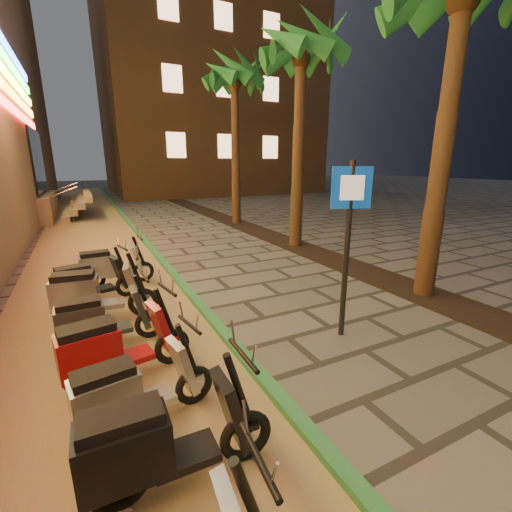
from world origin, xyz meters
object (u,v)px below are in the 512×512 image
scooter_6 (112,348)px  scooter_8 (92,294)px  scooter_7 (99,320)px  scooter_5 (130,392)px  scooter_4 (158,444)px  scooter_10 (108,266)px  pedestrian_sign (349,227)px  scooter_9 (88,282)px

scooter_6 → scooter_8: (-0.15, 2.04, 0.03)m
scooter_8 → scooter_7: bearing=-78.4°
scooter_5 → scooter_8: 2.97m
scooter_4 → scooter_10: (0.02, 5.61, -0.02)m
scooter_6 → scooter_10: 3.83m
pedestrian_sign → scooter_8: size_ratio=1.59×
pedestrian_sign → scooter_8: 4.44m
pedestrian_sign → scooter_6: bearing=-164.0°
scooter_10 → pedestrian_sign: bearing=-54.9°
scooter_8 → scooter_9: size_ratio=1.11×
pedestrian_sign → scooter_7: size_ratio=1.80×
scooter_4 → scooter_9: 4.69m
pedestrian_sign → scooter_7: 3.98m
scooter_5 → scooter_10: size_ratio=0.95×
scooter_4 → scooter_8: bearing=96.1°
scooter_5 → scooter_6: size_ratio=0.91×
scooter_8 → scooter_9: (-0.06, 0.85, -0.05)m
pedestrian_sign → scooter_10: size_ratio=1.75×
scooter_5 → pedestrian_sign: bearing=1.3°
scooter_7 → scooter_10: size_ratio=0.97×
pedestrian_sign → scooter_8: pedestrian_sign is taller
scooter_5 → scooter_6: scooter_6 is taller
scooter_7 → scooter_10: (0.33, 2.83, 0.01)m
scooter_7 → scooter_9: bearing=91.3°
scooter_6 → pedestrian_sign: bearing=-14.6°
scooter_7 → scooter_4: bearing=-85.3°
pedestrian_sign → scooter_9: 4.99m
pedestrian_sign → scooter_10: pedestrian_sign is taller
scooter_8 → scooter_10: bearing=87.4°
scooter_4 → scooter_9: (-0.41, 4.67, -0.03)m
pedestrian_sign → scooter_7: pedestrian_sign is taller
scooter_10 → scooter_6: bearing=-96.2°
scooter_4 → scooter_8: (-0.36, 3.82, 0.02)m
scooter_5 → scooter_9: 3.82m
pedestrian_sign → scooter_4: pedestrian_sign is taller
scooter_4 → scooter_5: (-0.11, 0.86, -0.05)m
scooter_9 → scooter_10: scooter_10 is taller
scooter_4 → scooter_5: bearing=98.2°
scooter_9 → pedestrian_sign: bearing=-54.4°
scooter_7 → pedestrian_sign: bearing=-21.7°
scooter_9 → scooter_10: (0.43, 0.94, 0.00)m
pedestrian_sign → scooter_4: (-3.21, -1.50, -1.28)m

